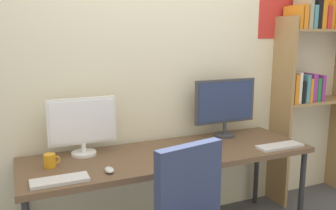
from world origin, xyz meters
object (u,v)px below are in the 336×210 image
monitor_right (225,104)px  coffee_mug (50,161)px  keyboard_left (60,180)px  keyboard_center (184,161)px  laptop_closed (196,148)px  desk (171,159)px  monitor_left (82,125)px  computer_mouse (109,170)px  bookshelf (315,67)px  keyboard_right (280,146)px

monitor_right → coffee_mug: (-1.45, -0.17, -0.23)m
keyboard_left → keyboard_center: (0.82, 0.00, 0.00)m
keyboard_left → coffee_mug: 0.28m
laptop_closed → keyboard_left: bearing=178.5°
desk → monitor_left: size_ratio=4.39×
monitor_left → computer_mouse: monitor_left is taller
computer_mouse → laptop_closed: bearing=13.8°
desk → keyboard_center: 0.24m
desk → monitor_right: bearing=19.5°
desk → monitor_right: 0.72m
bookshelf → computer_mouse: 2.22m
bookshelf → keyboard_center: 1.75m
keyboard_center → coffee_mug: size_ratio=3.36×
computer_mouse → coffee_mug: size_ratio=0.91×
keyboard_center → laptop_closed: 0.28m
monitor_right → keyboard_center: 0.79m
computer_mouse → bookshelf: bearing=11.5°
keyboard_left → computer_mouse: (0.31, 0.03, 0.01)m
keyboard_right → laptop_closed: bearing=162.0°
laptop_closed → keyboard_right: bearing=-30.8°
desk → laptop_closed: 0.21m
monitor_right → computer_mouse: monitor_right is taller
bookshelf → keyboard_right: 1.05m
keyboard_left → laptop_closed: (1.02, 0.20, 0.00)m
monitor_left → bookshelf: bearing=0.5°
keyboard_left → keyboard_center: size_ratio=0.95×
computer_mouse → laptop_closed: size_ratio=0.30×
monitor_right → keyboard_left: 1.52m
keyboard_right → coffee_mug: bearing=170.7°
desk → keyboard_center: bearing=-90.0°
keyboard_left → computer_mouse: computer_mouse is taller
keyboard_center → keyboard_right: (0.82, 0.00, 0.00)m
monitor_left → keyboard_right: bearing=-17.3°
desk → computer_mouse: (-0.52, -0.20, 0.07)m
bookshelf → keyboard_right: bearing=-149.2°
keyboard_left → bookshelf: bearing=10.8°
keyboard_left → keyboard_right: same height
monitor_right → keyboard_left: (-1.42, -0.44, -0.27)m
keyboard_left → laptop_closed: 1.04m
keyboard_center → computer_mouse: computer_mouse is taller
keyboard_center → coffee_mug: (-0.85, 0.27, 0.04)m
bookshelf → computer_mouse: (-2.11, -0.43, -0.54)m
bookshelf → laptop_closed: size_ratio=6.08×
keyboard_center → computer_mouse: 0.52m
coffee_mug → desk: bearing=-3.0°
keyboard_right → desk: bearing=164.4°
monitor_right → computer_mouse: 1.22m
monitor_left → monitor_right: (1.20, 0.00, 0.05)m
monitor_right → keyboard_left: size_ratio=1.67×
keyboard_right → computer_mouse: bearing=178.7°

